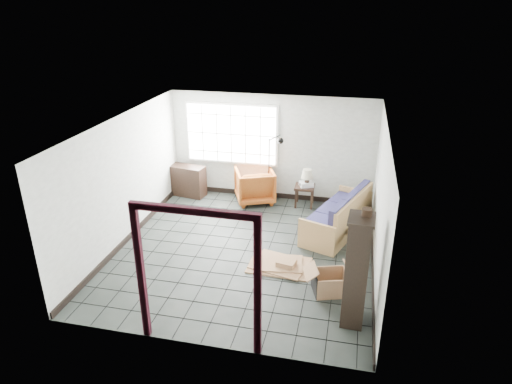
% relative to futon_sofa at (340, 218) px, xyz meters
% --- Properties ---
extents(ground, '(5.50, 5.50, 0.00)m').
position_rel_futon_sofa_xyz_m(ground, '(-1.79, -1.21, -0.34)').
color(ground, black).
rests_on(ground, ground).
extents(room_shell, '(5.02, 5.52, 2.61)m').
position_rel_futon_sofa_xyz_m(room_shell, '(-1.79, -1.19, 1.34)').
color(room_shell, '#A7ABA4').
rests_on(room_shell, ground).
extents(window_panel, '(2.32, 0.08, 1.52)m').
position_rel_futon_sofa_xyz_m(window_panel, '(-2.79, 1.49, 1.26)').
color(window_panel, silver).
rests_on(window_panel, ground).
extents(doorway_trim, '(1.80, 0.08, 2.20)m').
position_rel_futon_sofa_xyz_m(doorway_trim, '(-1.79, -3.91, 1.04)').
color(doorway_trim, '#350C17').
rests_on(doorway_trim, ground).
extents(futon_sofa, '(1.46, 2.25, 0.93)m').
position_rel_futon_sofa_xyz_m(futon_sofa, '(0.00, 0.00, 0.00)').
color(futon_sofa, '#996B45').
rests_on(futon_sofa, ground).
extents(armchair, '(1.15, 1.12, 0.92)m').
position_rel_futon_sofa_xyz_m(armchair, '(-2.14, 1.19, 0.12)').
color(armchair, maroon).
rests_on(armchair, ground).
extents(side_table, '(0.48, 0.48, 0.52)m').
position_rel_futon_sofa_xyz_m(side_table, '(-0.91, 1.19, 0.09)').
color(side_table, black).
rests_on(side_table, ground).
extents(table_lamp, '(0.35, 0.35, 0.44)m').
position_rel_futon_sofa_xyz_m(table_lamp, '(-0.86, 1.15, 0.48)').
color(table_lamp, black).
rests_on(table_lamp, side_table).
extents(projector, '(0.38, 0.34, 0.11)m').
position_rel_futon_sofa_xyz_m(projector, '(-0.87, 1.17, 0.23)').
color(projector, silver).
rests_on(projector, side_table).
extents(floor_lamp, '(0.54, 0.35, 1.74)m').
position_rel_futon_sofa_xyz_m(floor_lamp, '(-1.66, 1.19, 0.59)').
color(floor_lamp, black).
rests_on(floor_lamp, ground).
extents(console_shelf, '(1.06, 0.55, 0.78)m').
position_rel_futon_sofa_xyz_m(console_shelf, '(-3.94, 1.19, 0.05)').
color(console_shelf, black).
rests_on(console_shelf, ground).
extents(tall_shelf, '(0.41, 0.51, 1.81)m').
position_rel_futon_sofa_xyz_m(tall_shelf, '(0.36, -2.93, 0.59)').
color(tall_shelf, black).
rests_on(tall_shelf, ground).
extents(pot, '(0.20, 0.20, 0.11)m').
position_rel_futon_sofa_xyz_m(pot, '(0.42, -2.86, 1.53)').
color(pot, black).
rests_on(pot, tall_shelf).
extents(open_box, '(1.00, 0.70, 0.52)m').
position_rel_futon_sofa_xyz_m(open_box, '(-0.04, -2.23, -0.15)').
color(open_box, '#9A714A').
rests_on(open_box, ground).
extents(cardboard_pile, '(1.18, 0.95, 0.17)m').
position_rel_futon_sofa_xyz_m(cardboard_pile, '(-1.00, -1.63, -0.29)').
color(cardboard_pile, '#9A714A').
rests_on(cardboard_pile, ground).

